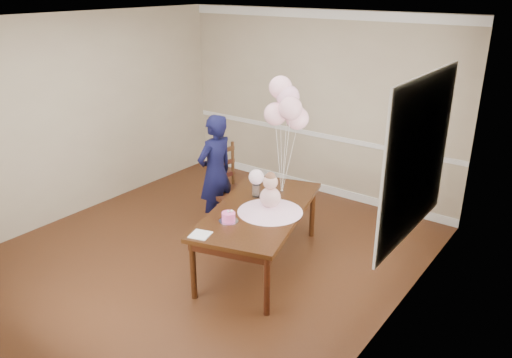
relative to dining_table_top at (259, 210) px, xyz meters
name	(u,v)px	position (x,y,z in m)	size (l,w,h in m)	color
floor	(207,253)	(-0.64, -0.20, -0.69)	(4.50, 5.00, 0.00)	#351A0D
ceiling	(197,19)	(-0.64, -0.20, 2.01)	(4.50, 5.00, 0.02)	silver
wall_back	(316,105)	(-0.64, 2.30, 0.66)	(4.50, 0.02, 2.70)	tan
wall_left	(79,116)	(-2.89, -0.20, 0.66)	(0.02, 5.00, 2.70)	tan
wall_right	(398,196)	(1.61, -0.20, 0.66)	(0.02, 5.00, 2.70)	tan
chair_rail_trim	(314,134)	(-0.64, 2.29, 0.21)	(4.50, 0.02, 0.07)	white
crown_molding	(320,14)	(-0.64, 2.29, 1.94)	(4.50, 0.02, 0.12)	white
baseboard_trim	(312,185)	(-0.64, 2.29, -0.63)	(4.50, 0.02, 0.12)	white
window_frame	(418,158)	(1.59, 0.30, 0.86)	(0.02, 1.66, 1.56)	silver
window_blinds	(416,157)	(1.57, 0.30, 0.86)	(0.01, 1.50, 1.40)	silver
dining_table_top	(259,210)	(0.00, 0.00, 0.00)	(0.95, 1.89, 0.05)	black
table_apron	(259,216)	(0.00, 0.00, -0.07)	(0.85, 1.80, 0.09)	black
table_leg_fl	(193,270)	(-0.14, -0.95, -0.35)	(0.07, 0.07, 0.66)	black
table_leg_fr	(267,286)	(0.62, -0.73, -0.35)	(0.07, 0.07, 0.66)	black
table_leg_bl	(254,203)	(-0.62, 0.73, -0.35)	(0.07, 0.07, 0.66)	black
table_leg_br	(312,212)	(0.14, 0.95, -0.35)	(0.07, 0.07, 0.66)	black
baby_skirt	(270,208)	(0.15, -0.01, 0.07)	(0.72, 0.72, 0.09)	#FFBBDD
baby_torso	(270,197)	(0.15, -0.01, 0.19)	(0.23, 0.23, 0.23)	pink
baby_head	(270,182)	(0.15, -0.01, 0.37)	(0.16, 0.16, 0.16)	#D6A093
baby_hair	(270,177)	(0.15, -0.01, 0.43)	(0.11, 0.11, 0.11)	brown
cake_platter	(229,221)	(-0.07, -0.46, 0.03)	(0.21, 0.21, 0.01)	#B5B5B9
birthday_cake	(229,217)	(-0.07, -0.46, 0.08)	(0.14, 0.14, 0.09)	#FF50AD
cake_flower_a	(228,211)	(-0.07, -0.46, 0.14)	(0.03, 0.03, 0.03)	silver
cake_flower_b	(232,211)	(-0.04, -0.44, 0.14)	(0.03, 0.03, 0.03)	white
rose_vase_near	(256,191)	(-0.21, 0.23, 0.10)	(0.09, 0.09, 0.15)	silver
roses_near	(256,177)	(-0.21, 0.23, 0.27)	(0.18, 0.18, 0.18)	#F6CEDB
napkin	(200,235)	(-0.10, -0.86, 0.03)	(0.19, 0.19, 0.01)	white
balloon_weight	(282,191)	(-0.05, 0.53, 0.03)	(0.04, 0.04, 0.02)	silver
balloon_a	(275,114)	(-0.14, 0.50, 0.97)	(0.26, 0.26, 0.26)	#FFB4C2
balloon_b	(290,108)	(0.05, 0.51, 1.06)	(0.26, 0.26, 0.26)	#EBA6B4
balloon_c	(288,97)	(-0.06, 0.62, 1.16)	(0.26, 0.26, 0.26)	#E3A1BC
balloon_d	(281,87)	(-0.16, 0.61, 1.25)	(0.26, 0.26, 0.26)	#FFB4C5
balloon_e	(297,118)	(0.06, 0.64, 0.92)	(0.26, 0.26, 0.26)	#FFB4C4
balloon_ribbon_a	(279,159)	(-0.10, 0.51, 0.43)	(0.00, 0.00, 0.79)	white
balloon_ribbon_b	(286,157)	(0.00, 0.52, 0.48)	(0.00, 0.00, 0.89)	white
balloon_ribbon_c	(285,151)	(-0.06, 0.57, 0.52)	(0.00, 0.00, 0.98)	white
balloon_ribbon_d	(281,146)	(-0.10, 0.57, 0.57)	(0.00, 0.00, 1.08)	silver
balloon_ribbon_e	(289,161)	(0.01, 0.58, 0.41)	(0.00, 0.00, 0.75)	white
dining_chair_seat	(232,194)	(-0.80, 0.50, -0.20)	(0.48, 0.48, 0.05)	black
chair_leg_fl	(211,212)	(-1.04, 0.35, -0.45)	(0.04, 0.04, 0.47)	#3B1F10
chair_leg_fr	(230,222)	(-0.65, 0.27, -0.45)	(0.04, 0.04, 0.47)	#361B0E
chair_leg_bl	(235,203)	(-0.95, 0.73, -0.45)	(0.04, 0.04, 0.47)	#351E0E
chair_leg_br	(253,213)	(-0.57, 0.65, -0.45)	(0.04, 0.04, 0.47)	black
chair_back_post_l	(209,171)	(-1.06, 0.35, 0.12)	(0.04, 0.04, 0.61)	#3A1D0F
chair_back_post_r	(233,164)	(-0.98, 0.74, 0.12)	(0.04, 0.04, 0.61)	#3D2210
chair_slat_low	(221,176)	(-1.02, 0.55, -0.01)	(0.03, 0.44, 0.05)	#33120E
chair_slat_mid	(221,164)	(-1.02, 0.55, 0.16)	(0.03, 0.44, 0.05)	black
chair_slat_top	(221,151)	(-1.02, 0.55, 0.34)	(0.03, 0.44, 0.05)	#3A200F
woman	(215,173)	(-0.99, 0.41, 0.08)	(0.56, 0.37, 1.54)	black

